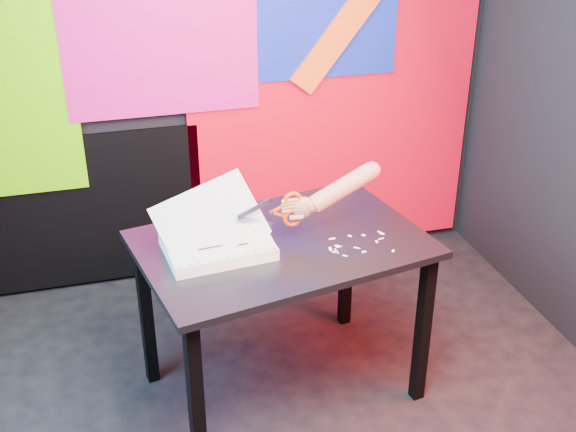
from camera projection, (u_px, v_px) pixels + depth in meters
name	position (u px, v px, depth m)	size (l,w,h in m)	color
room	(293.00, 133.00, 2.28)	(3.01, 3.01, 2.71)	black
backdrop	(227.00, 107.00, 3.73)	(2.88, 0.05, 2.08)	red
work_table	(282.00, 262.00, 2.93)	(1.24, 0.95, 0.75)	black
printout_stack	(217.00, 245.00, 2.80)	(0.47, 0.33, 0.30)	white
scissors	(288.00, 210.00, 2.83)	(0.27, 0.03, 0.15)	#A5A5BD
hand_forearm	(336.00, 191.00, 2.87)	(0.41, 0.09, 0.20)	tan
paper_clippings	(353.00, 245.00, 2.86)	(0.26, 0.18, 0.00)	white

